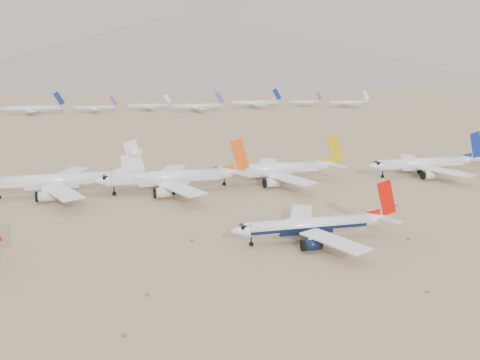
% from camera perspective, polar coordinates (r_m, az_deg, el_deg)
% --- Properties ---
extents(ground, '(7000.00, 7000.00, 0.00)m').
position_cam_1_polar(ground, '(133.85, 8.90, -7.38)').
color(ground, '#977957').
rests_on(ground, ground).
extents(main_airliner, '(42.68, 41.69, 15.06)m').
position_cam_1_polar(main_airliner, '(138.66, 7.99, -4.80)').
color(main_airliner, silver).
rests_on(main_airliner, ground).
extents(row2_navy_widebody, '(47.65, 46.59, 16.95)m').
position_cam_1_polar(row2_navy_widebody, '(223.77, 19.22, 1.66)').
color(row2_navy_widebody, silver).
rests_on(row2_navy_widebody, ground).
extents(row2_gold_tail, '(50.16, 49.06, 17.86)m').
position_cam_1_polar(row2_gold_tail, '(199.65, 3.84, 1.12)').
color(row2_gold_tail, silver).
rests_on(row2_gold_tail, ground).
extents(row2_orange_tail, '(51.14, 50.03, 18.24)m').
position_cam_1_polar(row2_orange_tail, '(186.77, -7.17, 0.24)').
color(row2_orange_tail, silver).
rests_on(row2_orange_tail, ground).
extents(row2_white_trijet, '(51.77, 50.60, 18.35)m').
position_cam_1_polar(row2_white_trijet, '(190.56, -18.22, -0.01)').
color(row2_white_trijet, silver).
rests_on(row2_white_trijet, ground).
extents(distant_storage_row, '(456.54, 60.34, 15.60)m').
position_cam_1_polar(distant_storage_row, '(460.95, -12.71, 7.63)').
color(distant_storage_row, silver).
rests_on(distant_storage_row, ground).
extents(mountain_range, '(7354.00, 3024.00, 470.00)m').
position_cam_1_polar(mountain_range, '(1772.86, -10.80, 17.64)').
color(mountain_range, slate).
rests_on(mountain_range, ground).
extents(foothills, '(4637.50, 1395.00, 155.00)m').
position_cam_1_polar(foothills, '(1345.12, 11.51, 13.83)').
color(foothills, slate).
rests_on(foothills, ground).
extents(desert_scrub, '(261.14, 121.67, 0.63)m').
position_cam_1_polar(desert_scrub, '(109.61, 14.96, -12.32)').
color(desert_scrub, brown).
rests_on(desert_scrub, ground).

